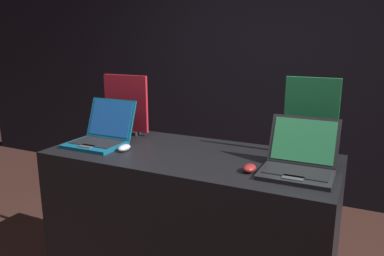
# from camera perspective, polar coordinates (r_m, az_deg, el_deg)

# --- Properties ---
(wall_back) EXTENTS (8.00, 0.05, 2.80)m
(wall_back) POSITION_cam_1_polar(r_m,az_deg,el_deg) (3.77, 12.17, 10.48)
(wall_back) COLOR black
(wall_back) RESTS_ON ground_plane
(display_counter) EXTENTS (1.61, 0.70, 0.95)m
(display_counter) POSITION_cam_1_polar(r_m,az_deg,el_deg) (2.30, -0.28, -15.35)
(display_counter) COLOR black
(display_counter) RESTS_ON ground_plane
(laptop_front) EXTENTS (0.33, 0.35, 0.26)m
(laptop_front) POSITION_cam_1_polar(r_m,az_deg,el_deg) (2.35, -13.65, -0.92)
(laptop_front) COLOR #0F5170
(laptop_front) RESTS_ON display_counter
(mouse_front) EXTENTS (0.06, 0.10, 0.04)m
(mouse_front) POSITION_cam_1_polar(r_m,az_deg,el_deg) (2.19, -10.30, -2.99)
(mouse_front) COLOR #B2B2B7
(mouse_front) RESTS_ON display_counter
(promo_stand_front) EXTENTS (0.33, 0.07, 0.40)m
(promo_stand_front) POSITION_cam_1_polar(r_m,az_deg,el_deg) (2.53, -10.02, 3.27)
(promo_stand_front) COLOR black
(promo_stand_front) RESTS_ON display_counter
(laptop_back) EXTENTS (0.34, 0.35, 0.25)m
(laptop_back) POSITION_cam_1_polar(r_m,az_deg,el_deg) (1.88, 15.99, -4.83)
(laptop_back) COLOR black
(laptop_back) RESTS_ON display_counter
(mouse_back) EXTENTS (0.06, 0.09, 0.04)m
(mouse_back) POSITION_cam_1_polar(r_m,az_deg,el_deg) (1.85, 8.72, -6.06)
(mouse_back) COLOR maroon
(mouse_back) RESTS_ON display_counter
(promo_stand_back) EXTENTS (0.28, 0.07, 0.43)m
(promo_stand_back) POSITION_cam_1_polar(r_m,az_deg,el_deg) (2.13, 17.62, 1.32)
(promo_stand_back) COLOR black
(promo_stand_back) RESTS_ON display_counter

